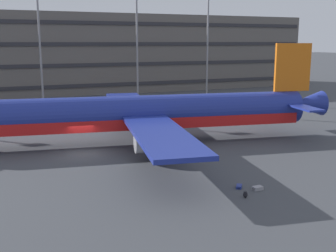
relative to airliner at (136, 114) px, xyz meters
The scene contains 9 objects.
ground_plane 7.00m from the airliner, 162.46° to the right, with size 600.00×600.00×0.00m, color #424449.
terminal_structure 51.13m from the airliner, 96.73° to the left, with size 121.38×18.62×16.18m.
airliner is the anchor object (origin of this frame).
light_mast_center_left 36.38m from the airliner, 99.57° to the left, with size 1.80×0.50×22.74m.
light_mast_center_right 37.53m from the airliner, 71.30° to the left, with size 1.80×0.50×20.98m.
light_mast_right 45.04m from the airliner, 52.44° to the left, with size 1.80×0.50×25.92m.
suitcase_navy 17.43m from the airliner, 77.59° to the right, with size 0.77×0.49×0.26m.
suitcase_red 16.38m from the airliner, 80.43° to the right, with size 0.75×0.82×0.21m.
backpack_black 18.06m from the airliner, 83.48° to the right, with size 0.38×0.36×0.49m.
Camera 1 is at (-7.31, -38.71, 10.56)m, focal length 44.30 mm.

